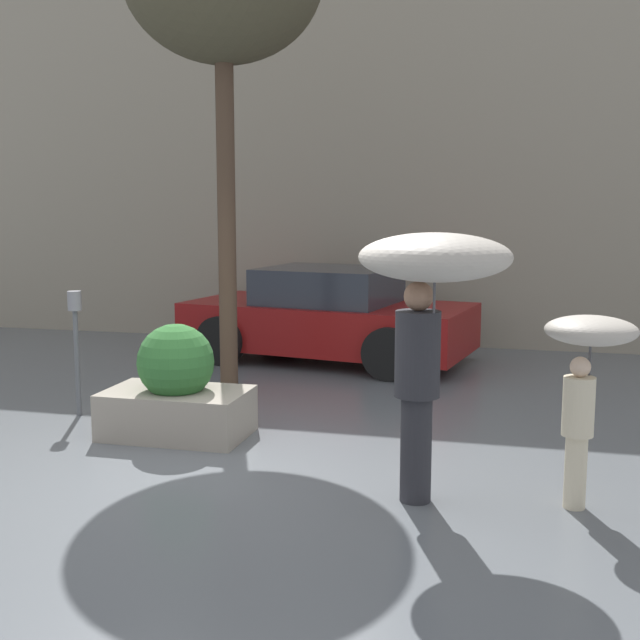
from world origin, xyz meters
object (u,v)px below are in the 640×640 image
(parked_car_near, at_px, (328,317))
(person_child, at_px, (587,360))
(parking_meter, at_px, (76,327))
(person_adult, at_px, (431,288))
(planter_box, at_px, (176,391))

(parked_car_near, bearing_deg, person_child, -138.20)
(person_child, height_order, parking_meter, person_child)
(person_adult, relative_size, parked_car_near, 0.48)
(planter_box, height_order, person_adult, person_adult)
(person_child, bearing_deg, person_adult, 144.63)
(planter_box, xyz_separation_m, person_adult, (2.51, -1.20, 1.16))
(planter_box, distance_m, parked_car_near, 4.03)
(planter_box, relative_size, person_child, 0.96)
(person_child, bearing_deg, parking_meter, 115.53)
(person_adult, bearing_deg, person_child, 49.41)
(planter_box, relative_size, person_adult, 0.67)
(person_child, relative_size, parking_meter, 1.07)
(parking_meter, bearing_deg, person_child, -15.63)
(person_adult, distance_m, person_child, 1.24)
(parked_car_near, xyz_separation_m, parking_meter, (-1.82, -3.55, 0.33))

